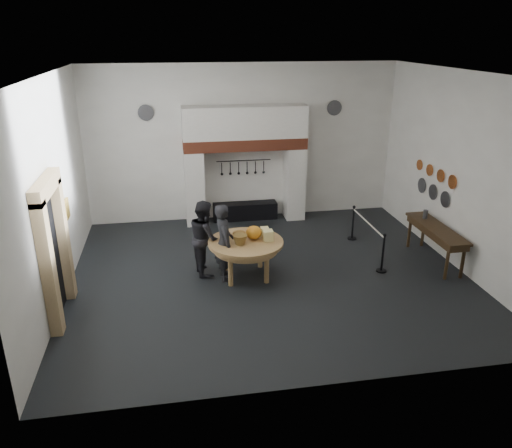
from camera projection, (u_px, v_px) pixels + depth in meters
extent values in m
cube|color=black|center=(269.00, 274.00, 11.64)|extent=(9.00, 8.00, 0.02)
cube|color=silver|center=(271.00, 73.00, 10.02)|extent=(9.00, 8.00, 0.02)
cube|color=white|center=(243.00, 143.00, 14.50)|extent=(9.00, 0.02, 4.50)
cube|color=white|center=(325.00, 258.00, 7.15)|extent=(9.00, 0.02, 4.50)
cube|color=white|center=(53.00, 192.00, 10.11)|extent=(0.02, 8.00, 4.50)
cube|color=white|center=(460.00, 172.00, 11.54)|extent=(0.02, 8.00, 4.50)
cube|color=silver|center=(195.00, 188.00, 14.37)|extent=(0.55, 0.70, 2.15)
cube|color=silver|center=(294.00, 183.00, 14.84)|extent=(0.55, 0.70, 2.15)
cube|color=#9E442B|center=(245.00, 144.00, 14.16)|extent=(3.50, 0.72, 0.32)
cube|color=silver|center=(245.00, 122.00, 13.94)|extent=(3.50, 0.70, 0.90)
cube|color=black|center=(245.00, 211.00, 14.97)|extent=(1.90, 0.45, 0.50)
cylinder|color=black|center=(244.00, 161.00, 14.61)|extent=(1.60, 0.02, 0.02)
cube|color=black|center=(51.00, 257.00, 9.56)|extent=(0.04, 1.10, 2.50)
cube|color=tan|center=(48.00, 270.00, 8.91)|extent=(0.22, 0.30, 2.60)
cube|color=tan|center=(63.00, 240.00, 10.20)|extent=(0.22, 0.30, 2.60)
cube|color=tan|center=(45.00, 187.00, 9.07)|extent=(0.22, 1.70, 0.30)
cube|color=gold|center=(67.00, 209.00, 11.09)|extent=(0.05, 0.34, 0.44)
cylinder|color=tan|center=(246.00, 242.00, 11.25)|extent=(2.02, 2.02, 0.07)
ellipsoid|color=orange|center=(254.00, 232.00, 11.30)|extent=(0.36, 0.36, 0.31)
cube|color=#E5DA89|center=(268.00, 235.00, 11.23)|extent=(0.22, 0.22, 0.24)
cube|color=#F1E590|center=(265.00, 231.00, 11.50)|extent=(0.18, 0.18, 0.20)
cone|color=olive|center=(240.00, 240.00, 11.03)|extent=(0.38, 0.38, 0.22)
ellipsoid|color=olive|center=(239.00, 233.00, 11.52)|extent=(0.31, 0.18, 0.13)
imported|color=black|center=(224.00, 242.00, 11.12)|extent=(0.48, 0.69, 1.79)
imported|color=black|center=(205.00, 237.00, 11.43)|extent=(0.78, 0.94, 1.75)
cube|color=#372514|center=(437.00, 228.00, 11.97)|extent=(0.55, 2.20, 0.06)
cylinder|color=#55555A|center=(425.00, 214.00, 12.47)|extent=(0.12, 0.12, 0.22)
cylinder|color=#C6662D|center=(452.00, 182.00, 11.83)|extent=(0.03, 0.34, 0.34)
cylinder|color=#C6662D|center=(441.00, 176.00, 12.34)|extent=(0.03, 0.32, 0.32)
cylinder|color=#C6662D|center=(430.00, 170.00, 12.84)|extent=(0.03, 0.30, 0.30)
cylinder|color=#C6662D|center=(420.00, 165.00, 13.35)|extent=(0.03, 0.28, 0.28)
cylinder|color=#4C4C51|center=(445.00, 199.00, 12.19)|extent=(0.03, 0.40, 0.40)
cylinder|color=#4C4C51|center=(433.00, 192.00, 12.75)|extent=(0.03, 0.40, 0.40)
cylinder|color=#4C4C51|center=(422.00, 185.00, 13.30)|extent=(0.03, 0.40, 0.40)
cylinder|color=#4C4C51|center=(146.00, 113.00, 13.70)|extent=(0.44, 0.03, 0.44)
cylinder|color=#4C4C51|center=(334.00, 108.00, 14.55)|extent=(0.44, 0.03, 0.44)
cylinder|color=black|center=(383.00, 254.00, 11.60)|extent=(0.05, 0.05, 0.90)
cylinder|color=black|center=(353.00, 223.00, 13.44)|extent=(0.05, 0.05, 0.90)
cylinder|color=beige|center=(368.00, 223.00, 12.38)|extent=(0.04, 2.00, 0.04)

